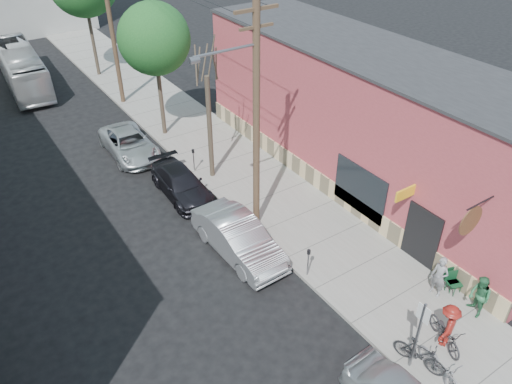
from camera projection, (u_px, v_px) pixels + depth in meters
ground at (272, 314)px, 17.97m from camera, size 120.00×120.00×0.00m
sidewalk at (219, 153)px, 27.43m from camera, size 4.50×58.00×0.15m
cafe_building at (366, 119)px, 23.68m from camera, size 6.60×20.20×6.61m
sign_post at (419, 330)px, 15.06m from camera, size 0.07×0.45×2.80m
parking_meter_near at (308, 258)px, 18.99m from camera, size 0.14×0.14×1.24m
parking_meter_far at (193, 156)px, 25.35m from camera, size 0.14×0.14×1.24m
utility_pole_near at (255, 115)px, 19.20m from camera, size 3.57×0.28×10.00m
utility_pole_far at (110, 21)px, 30.09m from camera, size 1.80×0.28×10.00m
tree_bare at (210, 128)px, 23.97m from camera, size 0.24×0.24×5.28m
tree_leafy_mid at (154, 39)px, 26.21m from camera, size 3.84×3.84×7.45m
patio_chair_a at (454, 283)px, 18.46m from camera, size 0.65×0.65×0.88m
patio_chair_b at (451, 280)px, 18.58m from camera, size 0.63×0.63×0.88m
patron_grey at (439, 277)px, 18.14m from camera, size 0.48×0.67×1.70m
patron_green at (479, 297)px, 17.34m from camera, size 0.91×1.00×1.68m
cyclist at (448, 326)px, 16.26m from camera, size 1.24×0.93×1.70m
cyclist_bike at (445, 333)px, 16.47m from camera, size 1.24×1.92×0.95m
parked_bike_a at (420, 354)px, 15.72m from camera, size 0.97×1.83×1.06m
parked_bike_b at (440, 366)px, 15.41m from camera, size 0.95×1.91×0.96m
car_1 at (238, 238)px, 20.27m from camera, size 1.87×4.94×1.61m
car_2 at (181, 184)px, 23.90m from camera, size 1.92×4.46×1.28m
car_3 at (129, 144)px, 27.11m from camera, size 2.36×4.85×1.33m
bus at (22, 68)px, 34.72m from camera, size 2.83×9.85×2.71m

